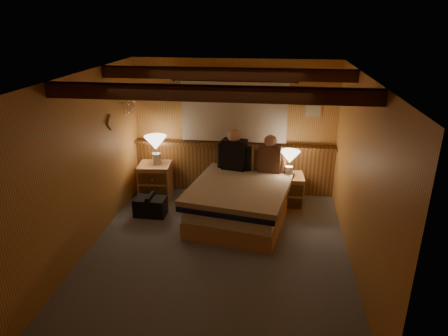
% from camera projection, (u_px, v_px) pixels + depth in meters
% --- Properties ---
extents(floor, '(4.20, 4.20, 0.00)m').
position_uv_depth(floor, '(218.00, 250.00, 5.60)').
color(floor, slate).
rests_on(floor, ground).
extents(ceiling, '(4.20, 4.20, 0.00)m').
position_uv_depth(ceiling, '(217.00, 76.00, 4.74)').
color(ceiling, '#B47B43').
rests_on(ceiling, wall_back).
extents(wall_back, '(3.60, 0.00, 3.60)m').
position_uv_depth(wall_back, '(234.00, 128.00, 7.11)').
color(wall_back, '#D6924C').
rests_on(wall_back, floor).
extents(wall_left, '(0.00, 4.20, 4.20)m').
position_uv_depth(wall_left, '(86.00, 164.00, 5.38)').
color(wall_left, '#D6924C').
rests_on(wall_left, floor).
extents(wall_right, '(0.00, 4.20, 4.20)m').
position_uv_depth(wall_right, '(361.00, 177.00, 4.95)').
color(wall_right, '#D6924C').
rests_on(wall_right, floor).
extents(wall_front, '(3.60, 0.00, 3.60)m').
position_uv_depth(wall_front, '(180.00, 264.00, 3.23)').
color(wall_front, '#D6924C').
rests_on(wall_front, floor).
extents(wainscot, '(3.60, 0.23, 0.94)m').
position_uv_depth(wainscot, '(233.00, 166.00, 7.31)').
color(wainscot, brown).
rests_on(wainscot, wall_back).
extents(curtain_window, '(2.18, 0.09, 1.11)m').
position_uv_depth(curtain_window, '(234.00, 111.00, 6.93)').
color(curtain_window, '#402210').
rests_on(curtain_window, wall_back).
extents(ceiling_beams, '(3.60, 1.65, 0.16)m').
position_uv_depth(ceiling_beams, '(219.00, 82.00, 4.91)').
color(ceiling_beams, '#402210').
rests_on(ceiling_beams, ceiling).
extents(coat_rail, '(0.05, 0.55, 0.24)m').
position_uv_depth(coat_rail, '(129.00, 105.00, 6.66)').
color(coat_rail, silver).
rests_on(coat_rail, wall_left).
extents(framed_print, '(0.30, 0.04, 0.25)m').
position_uv_depth(framed_print, '(313.00, 111.00, 6.80)').
color(framed_print, tan).
rests_on(framed_print, wall_back).
extents(bed, '(1.71, 2.06, 0.63)m').
position_uv_depth(bed, '(241.00, 201.00, 6.33)').
color(bed, tan).
rests_on(bed, floor).
extents(nightstand_left, '(0.59, 0.54, 0.61)m').
position_uv_depth(nightstand_left, '(155.00, 180.00, 7.17)').
color(nightstand_left, tan).
rests_on(nightstand_left, floor).
extents(nightstand_right, '(0.56, 0.51, 0.58)m').
position_uv_depth(nightstand_right, '(287.00, 191.00, 6.74)').
color(nightstand_right, tan).
rests_on(nightstand_right, floor).
extents(lamp_left, '(0.39, 0.39, 0.51)m').
position_uv_depth(lamp_left, '(156.00, 145.00, 6.96)').
color(lamp_left, silver).
rests_on(lamp_left, nightstand_left).
extents(lamp_right, '(0.33, 0.33, 0.43)m').
position_uv_depth(lamp_right, '(290.00, 159.00, 6.52)').
color(lamp_right, silver).
rests_on(lamp_right, nightstand_right).
extents(person_left, '(0.59, 0.31, 0.73)m').
position_uv_depth(person_left, '(234.00, 152.00, 6.70)').
color(person_left, black).
rests_on(person_left, bed).
extents(person_right, '(0.54, 0.25, 0.66)m').
position_uv_depth(person_right, '(270.00, 156.00, 6.60)').
color(person_right, '#533321').
rests_on(person_right, bed).
extents(duffel_bag, '(0.51, 0.32, 0.37)m').
position_uv_depth(duffel_bag, '(150.00, 206.00, 6.52)').
color(duffel_bag, black).
rests_on(duffel_bag, floor).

